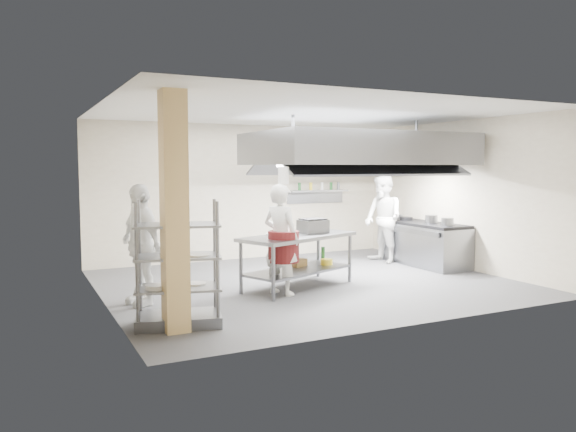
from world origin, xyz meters
name	(u,v)px	position (x,y,z in m)	size (l,w,h in m)	color
floor	(308,283)	(0.00, 0.00, 0.00)	(7.00, 7.00, 0.00)	#2D2D30
ceiling	(308,113)	(0.00, 0.00, 3.00)	(7.00, 7.00, 0.00)	silver
wall_back	(245,192)	(0.00, 3.00, 1.50)	(7.00, 7.00, 0.00)	#B1A48C
wall_left	(102,205)	(-3.50, 0.00, 1.50)	(6.00, 6.00, 0.00)	#B1A48C
wall_right	(459,195)	(3.50, 0.00, 1.50)	(6.00, 6.00, 0.00)	#B1A48C
column	(174,213)	(-2.90, -1.90, 1.50)	(0.30, 0.30, 3.00)	tan
exhaust_hood	(358,149)	(1.30, 0.40, 2.40)	(4.00, 2.50, 0.60)	gray
hood_strip_a	(317,166)	(0.40, 0.40, 2.08)	(1.60, 0.12, 0.04)	white
hood_strip_b	(396,166)	(2.20, 0.40, 2.08)	(1.60, 0.12, 0.04)	white
wall_shelf	(318,191)	(1.80, 2.84, 1.50)	(1.50, 0.28, 0.04)	gray
island	(298,261)	(-0.34, -0.28, 0.46)	(2.14, 0.89, 0.91)	gray
island_worktop	(298,237)	(-0.34, -0.28, 0.88)	(2.14, 0.89, 0.06)	gray
island_undershelf	(298,270)	(-0.34, -0.28, 0.30)	(1.97, 0.80, 0.04)	slate
pass_rack	(178,263)	(-2.80, -1.65, 0.82)	(1.09, 0.64, 1.63)	slate
cooking_range	(426,245)	(3.08, 0.50, 0.42)	(0.80, 2.00, 0.84)	gray
range_top	(426,224)	(3.08, 0.50, 0.87)	(0.78, 1.96, 0.06)	black
chef_head	(281,239)	(-0.83, -0.62, 0.90)	(0.65, 0.43, 1.80)	white
chef_line	(383,219)	(2.46, 1.16, 0.95)	(0.92, 0.72, 1.90)	silver
chef_plating	(141,244)	(-3.00, -0.30, 0.91)	(1.07, 0.44, 1.82)	white
griddle	(313,226)	(0.03, -0.13, 1.02)	(0.46, 0.36, 0.23)	slate
wicker_basket	(298,263)	(-0.22, -0.04, 0.38)	(0.29, 0.20, 0.13)	olive
stockpot	(431,219)	(3.06, 0.31, 0.99)	(0.25, 0.25, 0.18)	gray
plate_stack	(178,286)	(-2.80, -1.65, 0.53)	(0.28, 0.28, 0.05)	white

